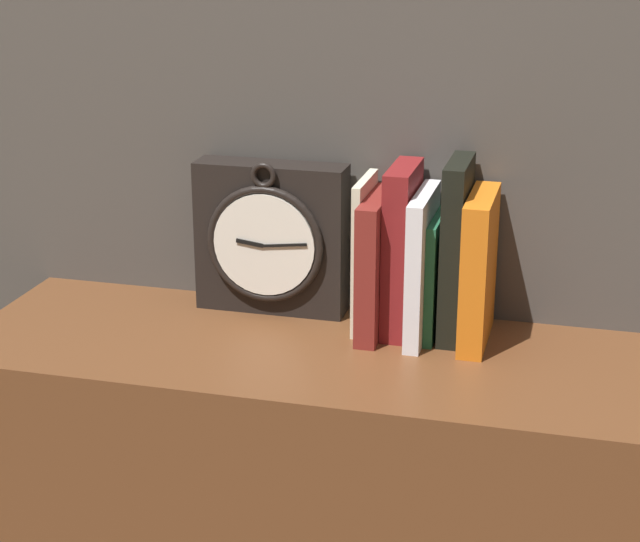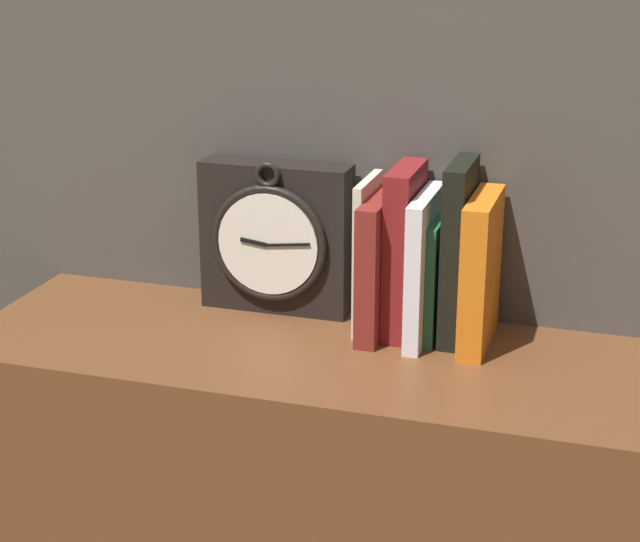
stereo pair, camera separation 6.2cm
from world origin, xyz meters
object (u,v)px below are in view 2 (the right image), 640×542
at_px(book_slot3_white, 424,267).
at_px(book_slot1_maroon, 378,265).
at_px(book_slot0_cream, 367,254).
at_px(book_slot6_orange, 481,271).
at_px(book_slot2_maroon, 404,251).
at_px(book_slot4_green, 438,277).
at_px(book_slot5_black, 458,251).
at_px(clock, 275,238).

bearing_deg(book_slot3_white, book_slot1_maroon, 178.91).
distance_m(book_slot0_cream, book_slot6_orange, 0.17).
bearing_deg(book_slot2_maroon, book_slot4_green, -0.69).
bearing_deg(book_slot2_maroon, book_slot1_maroon, -158.13).
bearing_deg(book_slot5_black, book_slot4_green, -176.52).
distance_m(clock, book_slot6_orange, 0.32).
relative_size(book_slot0_cream, book_slot4_green, 1.27).
distance_m(book_slot0_cream, book_slot2_maroon, 0.06).
height_order(book_slot4_green, book_slot6_orange, book_slot6_orange).
relative_size(book_slot2_maroon, book_slot5_black, 0.95).
xyz_separation_m(book_slot0_cream, book_slot4_green, (0.11, -0.00, -0.02)).
bearing_deg(book_slot4_green, clock, 173.61).
bearing_deg(book_slot4_green, book_slot0_cream, 177.80).
height_order(clock, book_slot4_green, clock).
bearing_deg(book_slot5_black, book_slot1_maroon, -172.50).
bearing_deg(book_slot4_green, book_slot1_maroon, -171.26).
xyz_separation_m(book_slot2_maroon, book_slot5_black, (0.08, 0.00, 0.01)).
height_order(book_slot3_white, book_slot5_black, book_slot5_black).
relative_size(book_slot3_white, book_slot5_black, 0.83).
relative_size(book_slot1_maroon, book_slot2_maroon, 0.83).
bearing_deg(book_slot4_green, book_slot5_black, 3.48).
xyz_separation_m(book_slot1_maroon, book_slot5_black, (0.11, 0.01, 0.03)).
height_order(book_slot0_cream, book_slot6_orange, book_slot0_cream).
bearing_deg(book_slot4_green, book_slot2_maroon, 179.31).
distance_m(book_slot2_maroon, book_slot3_white, 0.04).
height_order(book_slot1_maroon, book_slot5_black, book_slot5_black).
relative_size(book_slot4_green, book_slot5_black, 0.68).
height_order(clock, book_slot3_white, clock).
bearing_deg(book_slot1_maroon, book_slot6_orange, 0.01).
height_order(book_slot0_cream, book_slot3_white, book_slot0_cream).
height_order(book_slot1_maroon, book_slot6_orange, book_slot6_orange).
height_order(book_slot1_maroon, book_slot2_maroon, book_slot2_maroon).
bearing_deg(book_slot0_cream, book_slot3_white, -11.83).
xyz_separation_m(clock, book_slot5_black, (0.28, -0.03, 0.01)).
bearing_deg(book_slot2_maroon, book_slot5_black, 0.74).
distance_m(book_slot3_white, book_slot5_black, 0.05).
xyz_separation_m(book_slot1_maroon, book_slot4_green, (0.08, 0.01, -0.01)).
relative_size(book_slot0_cream, book_slot2_maroon, 0.91).
bearing_deg(book_slot1_maroon, book_slot5_black, 7.50).
distance_m(book_slot5_black, book_slot6_orange, 0.04).
bearing_deg(book_slot0_cream, book_slot2_maroon, -3.59).
height_order(book_slot0_cream, book_slot1_maroon, book_slot0_cream).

